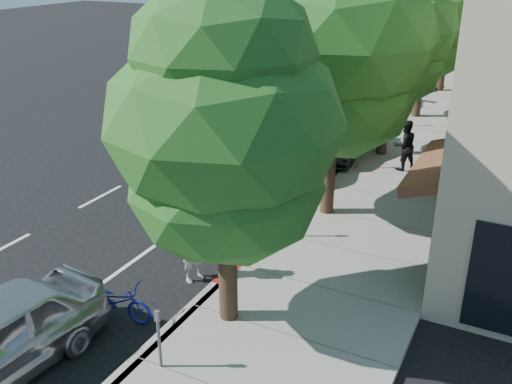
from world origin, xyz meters
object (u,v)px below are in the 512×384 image
Objects in this scene: street_tree_0 at (225,128)px; bicycle at (116,301)px; street_tree_1 at (335,43)px; dark_suv_far at (407,78)px; street_tree_4 at (450,7)px; street_tree_2 at (392,30)px; street_tree_5 at (466,9)px; white_pickup at (371,98)px; street_tree_3 at (426,22)px; dark_sedan at (343,137)px; cyclist at (194,244)px; silver_suv at (298,140)px; pedestrian at (405,145)px.

street_tree_0 is 4.16× the size of bicycle.
dark_suv_far is (-1.79, 17.50, -4.38)m from street_tree_1.
street_tree_1 is 1.13× the size of street_tree_4.
street_tree_5 is (0.00, 18.00, -0.75)m from street_tree_2.
street_tree_2 reaches higher than white_pickup.
dark_sedan is (-1.40, -6.53, -3.72)m from street_tree_3.
street_tree_4 reaches higher than dark_sedan.
street_tree_0 is 0.93× the size of street_tree_2.
dark_suv_far is at bearing 98.85° from street_tree_2.
street_tree_0 is at bearing -72.76° from bicycle.
cyclist is at bearing -95.06° from dark_sedan.
street_tree_1 is 1.17× the size of street_tree_3.
cyclist is at bearing -80.81° from white_pickup.
white_pickup is at bearing 179.35° from street_tree_3.
street_tree_3 is at bearing 90.00° from street_tree_0.
street_tree_1 reaches higher than street_tree_5.
street_tree_5 is 31.29m from bicycle.
street_tree_0 is 0.85× the size of street_tree_1.
silver_suv is (-2.62, 9.84, -3.48)m from street_tree_0.
cyclist is at bearing -98.38° from street_tree_2.
white_pickup is 5.49m from dark_suv_far.
pedestrian is (2.96, -12.91, 0.31)m from dark_suv_far.
street_tree_0 reaches higher than white_pickup.
street_tree_1 is 18.13m from dark_suv_far.
cyclist is 22.36m from dark_suv_far.
dark_sedan is 6.60m from white_pickup.
silver_suv is at bearing -4.84° from bicycle.
bicycle is 0.94× the size of pedestrian.
dark_sedan reaches higher than bicycle.
street_tree_2 is at bearing -62.77° from white_pickup.
white_pickup is (-2.20, -5.98, -3.87)m from street_tree_4.
street_tree_3 is 12.01m from street_tree_5.
dark_suv_far is at bearing -105.40° from street_tree_5.
street_tree_4 is at bearing 90.00° from street_tree_1.
pedestrian is at bearing 75.67° from street_tree_1.
street_tree_3 is 6.87m from dark_suv_far.
street_tree_0 is 23.85m from dark_suv_far.
cyclist reaches higher than silver_suv.
dark_sedan is (0.20, 10.33, -0.23)m from cyclist.
street_tree_1 reaches higher than street_tree_0.
cyclist is 0.37× the size of white_pickup.
dark_sedan is (-1.40, 5.47, -4.40)m from street_tree_1.
street_tree_0 is 18.52m from white_pickup.
street_tree_1 reaches higher than street_tree_2.
street_tree_1 reaches higher than bicycle.
pedestrian is at bearing -58.43° from white_pickup.
pedestrian is at bearing -50.21° from street_tree_2.
street_tree_0 is 24.00m from street_tree_4.
silver_suv is at bearing 104.91° from street_tree_0.
street_tree_0 is at bearing -90.00° from street_tree_2.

